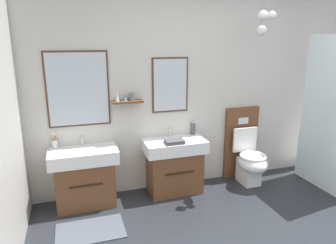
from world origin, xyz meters
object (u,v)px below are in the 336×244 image
object	(u,v)px
toothbrush_cup	(55,143)
soap_dispenser	(193,128)
vanity_sink_right	(174,164)
folded_hand_towel	(174,142)
toilet	(246,155)
vanity_sink_left	(85,175)
shower_tray	(336,154)

from	to	relation	value
toothbrush_cup	soap_dispenser	xyz separation A→B (m)	(1.71, 0.01, 0.02)
vanity_sink_right	folded_hand_towel	xyz separation A→B (m)	(-0.04, -0.12, 0.34)
toilet	folded_hand_towel	bearing A→B (deg)	-174.60
vanity_sink_left	shower_tray	size ratio (longest dim) A/B	0.39
vanity_sink_right	toothbrush_cup	xyz separation A→B (m)	(-1.40, 0.14, 0.38)
toilet	shower_tray	distance (m)	1.16
vanity_sink_right	shower_tray	world-z (taller)	shower_tray
vanity_sink_left	folded_hand_towel	size ratio (longest dim) A/B	3.46
toilet	soap_dispenser	xyz separation A→B (m)	(-0.72, 0.17, 0.39)
vanity_sink_left	toothbrush_cup	distance (m)	0.51
soap_dispenser	shower_tray	world-z (taller)	shower_tray
folded_hand_towel	vanity_sink_left	bearing A→B (deg)	173.48
vanity_sink_left	vanity_sink_right	xyz separation A→B (m)	(1.09, 0.00, 0.00)
vanity_sink_right	soap_dispenser	world-z (taller)	soap_dispenser
vanity_sink_left	vanity_sink_right	distance (m)	1.09
toothbrush_cup	shower_tray	world-z (taller)	shower_tray
vanity_sink_right	shower_tray	distance (m)	2.15
vanity_sink_left	folded_hand_towel	distance (m)	1.12
vanity_sink_right	toothbrush_cup	size ratio (longest dim) A/B	3.96
vanity_sink_left	soap_dispenser	size ratio (longest dim) A/B	4.11
shower_tray	toothbrush_cup	bearing A→B (deg)	169.94
vanity_sink_right	toothbrush_cup	world-z (taller)	toothbrush_cup
toilet	folded_hand_towel	size ratio (longest dim) A/B	4.55
vanity_sink_left	toilet	distance (m)	2.12
vanity_sink_right	shower_tray	size ratio (longest dim) A/B	0.39
vanity_sink_left	soap_dispenser	world-z (taller)	soap_dispenser
toothbrush_cup	folded_hand_towel	xyz separation A→B (m)	(1.36, -0.26, -0.04)
vanity_sink_left	toilet	xyz separation A→B (m)	(2.12, -0.02, 0.01)
toothbrush_cup	vanity_sink_right	bearing A→B (deg)	-5.80
vanity_sink_left	vanity_sink_right	world-z (taller)	same
toilet	vanity_sink_left	bearing A→B (deg)	179.48
toilet	toothbrush_cup	size ratio (longest dim) A/B	5.20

